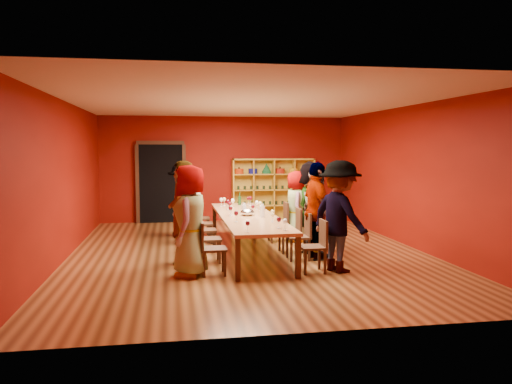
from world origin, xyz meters
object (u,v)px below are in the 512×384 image
at_px(person_left_4, 182,200).
at_px(chair_person_right_1, 302,234).
at_px(chair_person_left_3, 199,221).
at_px(chair_person_left_0, 209,245).
at_px(person_right_0, 340,216).
at_px(chair_person_right_3, 281,220).
at_px(chair_person_left_2, 202,227).
at_px(person_left_0, 190,221).
at_px(chair_person_right_2, 293,228).
at_px(person_left_2, 188,212).
at_px(person_left_3, 183,204).
at_px(spittoon_bowl, 247,212).
at_px(person_right_3, 296,206).
at_px(chair_person_left_1, 205,236).
at_px(person_left_1, 181,212).
at_px(person_right_1, 317,211).
at_px(tasting_table, 248,218).
at_px(person_right_2, 312,207).
at_px(chair_person_left_4, 197,216).
at_px(chair_person_right_0, 317,243).
at_px(wine_bottle, 240,200).

bearing_deg(person_left_4, chair_person_right_1, 30.38).
bearing_deg(chair_person_left_3, person_left_4, 112.68).
distance_m(chair_person_left_0, person_left_4, 3.73).
xyz_separation_m(person_right_0, chair_person_right_3, (-0.39, 2.81, -0.45)).
xyz_separation_m(chair_person_left_0, person_right_0, (2.21, -0.13, 0.45)).
bearing_deg(chair_person_left_3, chair_person_left_2, -90.00).
bearing_deg(person_left_0, chair_person_right_2, 139.44).
height_order(chair_person_left_0, chair_person_left_3, same).
height_order(person_left_2, person_left_3, person_left_3).
distance_m(chair_person_left_0, spittoon_bowl, 1.91).
relative_size(chair_person_left_0, person_right_3, 0.56).
relative_size(chair_person_left_2, person_left_3, 0.50).
height_order(person_left_2, chair_person_right_2, person_left_2).
relative_size(person_right_0, chair_person_right_3, 2.13).
relative_size(chair_person_left_1, person_left_1, 0.48).
bearing_deg(chair_person_left_2, person_right_1, -27.12).
relative_size(person_left_4, person_right_3, 1.10).
height_order(person_right_0, person_right_3, person_right_0).
bearing_deg(person_right_0, chair_person_left_0, 62.28).
xyz_separation_m(tasting_table, chair_person_left_3, (-0.91, 1.11, -0.20)).
height_order(chair_person_left_0, spittoon_bowl, same).
height_order(tasting_table, person_right_2, person_right_2).
height_order(chair_person_left_1, spittoon_bowl, same).
relative_size(person_left_1, person_left_2, 1.14).
relative_size(chair_person_left_1, person_left_4, 0.51).
distance_m(chair_person_left_1, person_right_1, 2.14).
bearing_deg(person_right_3, chair_person_left_3, 96.56).
xyz_separation_m(person_left_0, chair_person_left_2, (0.30, 1.92, -0.42)).
relative_size(chair_person_left_4, person_right_0, 0.47).
xyz_separation_m(person_right_1, person_right_3, (0.07, 1.83, -0.12)).
bearing_deg(chair_person_right_1, person_left_4, 127.62).
xyz_separation_m(tasting_table, chair_person_left_0, (-0.91, -1.69, -0.20)).
distance_m(chair_person_left_0, person_right_1, 2.30).
relative_size(tasting_table, chair_person_right_0, 5.06).
height_order(chair_person_left_1, person_right_0, person_right_0).
bearing_deg(person_left_2, person_right_0, 54.09).
bearing_deg(person_left_4, chair_person_left_0, -1.52).
height_order(chair_person_left_3, chair_person_right_0, same).
bearing_deg(person_left_1, chair_person_right_2, 116.22).
bearing_deg(person_left_2, person_left_3, -172.00).
xyz_separation_m(chair_person_left_0, person_left_4, (-0.37, 3.69, 0.38)).
xyz_separation_m(person_left_3, spittoon_bowl, (1.25, -1.15, -0.07)).
xyz_separation_m(person_right_0, chair_person_right_1, (-0.39, 0.97, -0.45)).
height_order(person_left_3, person_right_1, person_right_1).
bearing_deg(chair_person_left_3, chair_person_right_1, -47.07).
bearing_deg(wine_bottle, chair_person_right_1, -72.91).
relative_size(tasting_table, wine_bottle, 15.22).
distance_m(chair_person_left_1, chair_person_right_1, 1.82).
relative_size(tasting_table, chair_person_left_3, 5.06).
relative_size(chair_person_right_3, person_right_3, 0.56).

